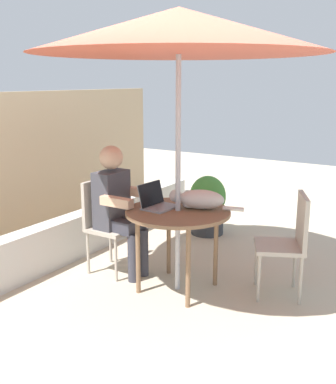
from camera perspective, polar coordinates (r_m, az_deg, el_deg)
ground_plane at (r=4.24m, az=1.17°, el=-11.80°), size 14.00×14.00×0.00m
fence_back at (r=5.35m, az=-18.82°, el=2.44°), size 4.94×0.08×1.70m
planter_wall_low at (r=4.91m, az=-12.19°, el=-5.62°), size 4.44×0.20×0.45m
patio_table at (r=4.00m, az=1.21°, el=-3.26°), size 0.91×0.91×0.73m
patio_umbrella at (r=3.85m, az=1.33°, el=19.23°), size 2.37×2.37×2.38m
chair_occupied at (r=4.50m, az=-7.74°, el=-3.19°), size 0.40×0.40×0.90m
chair_empty at (r=4.06m, az=14.77°, el=-5.37°), size 0.53×0.53×0.90m
person_seated at (r=4.35m, az=-6.21°, el=-1.39°), size 0.48×0.48×1.24m
laptop at (r=4.06m, az=-1.54°, el=-1.05°), size 0.32×0.27×0.21m
cat at (r=4.02m, az=3.76°, el=-0.92°), size 0.32×0.63×0.17m
potted_plant_near_fence at (r=5.58m, az=4.90°, el=-1.51°), size 0.43×0.43×0.71m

